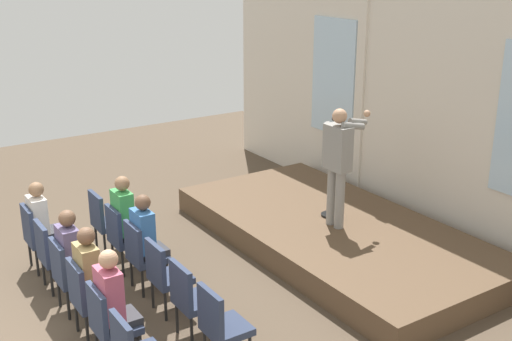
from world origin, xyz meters
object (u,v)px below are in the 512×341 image
Objects in this scene: audience_r0_c1 at (127,218)px; audience_r1_c3 at (93,276)px; chair_r1_c1 at (52,252)px; chair_r0_c4 at (190,296)px; chair_r0_c5 at (220,323)px; chair_r0_c1 at (122,235)px; audience_r1_c4 at (115,302)px; chair_r1_c2 at (69,272)px; chair_r1_c4 at (109,321)px; mic_stand at (331,195)px; chair_r0_c0 at (105,219)px; audience_r0_c2 at (147,237)px; chair_r0_c3 at (165,273)px; audience_r1_c0 at (43,221)px; audience_r1_c2 at (74,255)px; chair_r1_c0 at (38,234)px; speaker at (338,159)px; chair_r0_c2 at (142,252)px; chair_r1_c3 at (87,295)px.

audience_r0_c1 is 1.63m from audience_r1_c3.
audience_r1_c3 is at bearing 3.48° from chair_r1_c1.
chair_r0_c4 is 0.66m from chair_r0_c5.
audience_r1_c4 is (1.98, -0.88, 0.21)m from chair_r0_c1.
chair_r1_c2 is 1.32m from chair_r1_c4.
chair_r1_c1 is (-1.98, -0.96, 0.00)m from chair_r0_c4.
audience_r1_c4 reaches higher than chair_r0_c1.
mic_stand is 3.36m from chair_r0_c0.
audience_r0_c2 is at bearing 90.00° from chair_r1_c2.
mic_stand reaches higher than chair_r1_c1.
audience_r1_c4 reaches higher than chair_r0_c3.
chair_r0_c0 is 1.00× the size of chair_r0_c5.
chair_r1_c4 is (1.98, 0.00, 0.00)m from chair_r1_c1.
chair_r0_c0 is 1.00× the size of chair_r0_c3.
chair_r0_c1 is 2.17m from audience_r1_c4.
audience_r1_c0 reaches higher than chair_r1_c4.
chair_r0_c5 is at bearing -58.18° from mic_stand.
audience_r0_c2 is 1.63m from audience_r1_c4.
audience_r1_c2 is at bearing -156.12° from chair_r0_c5.
chair_r0_c4 is at bearing -3.55° from audience_r0_c2.
chair_r1_c0 is 0.66m from chair_r1_c1.
chair_r0_c5 is at bearing -61.39° from speaker.
audience_r0_c1 reaches higher than chair_r0_c2.
audience_r1_c4 is (1.98, 0.08, 0.21)m from chair_r1_c1.
audience_r0_c1 is 1.16m from audience_r1_c2.
chair_r0_c0 is at bearing 146.41° from audience_r1_c2.
chair_r1_c3 is at bearing -144.02° from chair_r0_c5.
audience_r1_c0 is 0.95× the size of audience_r1_c3.
chair_r0_c0 is 1.00× the size of chair_r0_c4.
audience_r1_c3 is at bearing -126.93° from chair_r0_c4.
chair_r0_c3 is (0.66, -0.08, -0.19)m from audience_r0_c2.
chair_r1_c3 is at bearing -86.28° from speaker.
mic_stand is (-0.32, 0.17, -0.69)m from speaker.
audience_r1_c3 is (0.57, -3.92, 0.03)m from mic_stand.
mic_stand is 1.22× the size of audience_r1_c0.
speaker reaches higher than audience_r1_c2.
audience_r0_c1 is 2.65m from chair_r0_c5.
chair_r0_c4 is 1.59m from audience_r1_c2.
mic_stand reaches higher than chair_r1_c0.
chair_r0_c5 is at bearing 33.63° from audience_r1_c3.
chair_r1_c2 is at bearing -55.44° from chair_r0_c1.
audience_r1_c4 reaches higher than chair_r1_c2.
chair_r0_c1 is 1.00× the size of chair_r1_c1.
mic_stand is 3.14m from chair_r0_c1.
speaker is 1.31× the size of audience_r1_c4.
chair_r0_c2 is 0.90m from audience_r1_c2.
chair_r1_c2 is at bearing 0.00° from chair_r1_c1.
audience_r0_c2 is 1.40× the size of chair_r0_c5.
chair_r1_c3 is (0.66, -0.96, 0.00)m from chair_r0_c2.
mic_stand is 1.18× the size of audience_r0_c2.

